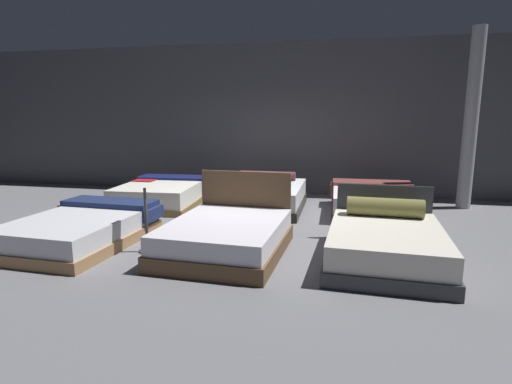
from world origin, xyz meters
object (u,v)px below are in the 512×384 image
bed_5 (374,201)px  support_pillar (471,120)px  bed_4 (262,196)px  bed_3 (163,194)px  bed_1 (227,236)px  price_sign (146,225)px  bed_0 (82,229)px  bed_2 (385,243)px

bed_5 → support_pillar: support_pillar is taller
bed_5 → bed_4: bearing=-179.3°
bed_3 → bed_5: size_ratio=1.06×
bed_1 → price_sign: bearing=-168.3°
price_sign → bed_4: bearing=70.5°
bed_0 → bed_5: size_ratio=1.10×
bed_4 → support_pillar: (3.98, 0.92, 1.50)m
bed_2 → bed_4: 3.38m
support_pillar → bed_0: bearing=-149.0°
price_sign → support_pillar: 6.44m
bed_3 → price_sign: size_ratio=2.16×
bed_1 → bed_3: size_ratio=0.94×
bed_0 → support_pillar: support_pillar is taller
bed_4 → price_sign: 3.08m
bed_0 → bed_4: bearing=54.9°
bed_1 → price_sign: size_ratio=2.02×
support_pillar → bed_2: bearing=-117.7°
bed_0 → bed_1: bearing=3.3°
bed_4 → price_sign: (-1.03, -2.90, 0.13)m
bed_0 → bed_2: 4.25m
bed_2 → support_pillar: support_pillar is taller
bed_3 → support_pillar: bearing=5.8°
bed_3 → support_pillar: size_ratio=0.61×
bed_1 → bed_2: size_ratio=0.97×
bed_4 → bed_5: size_ratio=1.01×
price_sign → bed_1: bearing=8.9°
bed_0 → bed_2: bed_2 is taller
bed_5 → bed_1: bearing=-128.1°
bed_1 → bed_4: 2.73m
bed_0 → bed_4: size_ratio=1.09×
bed_5 → bed_2: bearing=-92.0°
bed_0 → bed_3: bed_3 is taller
bed_3 → bed_5: bearing=-1.7°
bed_0 → bed_1: (2.18, 0.02, 0.02)m
bed_3 → bed_4: bed_4 is taller
bed_2 → bed_3: bearing=151.5°
bed_0 → bed_1: 2.18m
bed_0 → bed_3: bearing=92.3°
bed_4 → price_sign: price_sign is taller
bed_2 → support_pillar: bearing=65.2°
support_pillar → bed_5: bearing=-154.8°
bed_5 → bed_3: bearing=-179.4°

